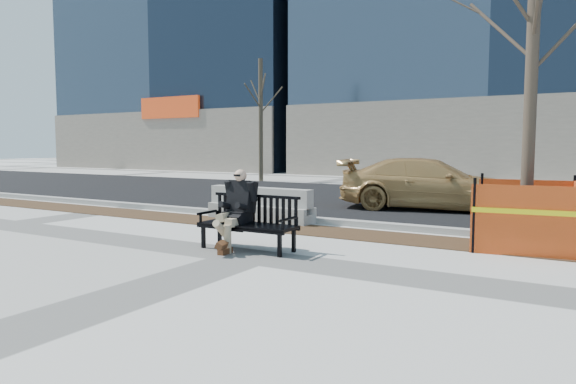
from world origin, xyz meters
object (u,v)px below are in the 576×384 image
Objects in this scene: seated_man at (238,248)px; jersey_barrier_left at (260,220)px; bench at (248,250)px; tree_fence at (524,248)px; sedan at (429,209)px.

jersey_barrier_left is (-1.42, 2.82, 0.00)m from seated_man.
seated_man is 3.16m from jersey_barrier_left.
bench is 4.52m from tree_fence.
jersey_barrier_left is at bearing 175.09° from tree_fence.
sedan is 4.77m from jersey_barrier_left.
seated_man is 6.86m from sedan.
jersey_barrier_left is at bearing 116.25° from seated_man.
tree_fence reaches higher than sedan.
sedan reaches higher than bench.
tree_fence reaches higher than jersey_barrier_left.
tree_fence is (3.83, 2.39, 0.00)m from bench.
bench is 6.87m from sedan.
tree_fence is 5.50m from jersey_barrier_left.
tree_fence is at bearing -1.81° from jersey_barrier_left.
sedan is (-2.75, 4.39, 0.00)m from tree_fence.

